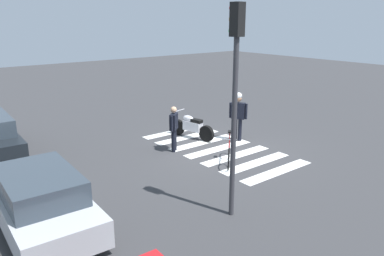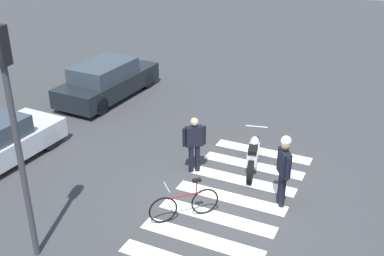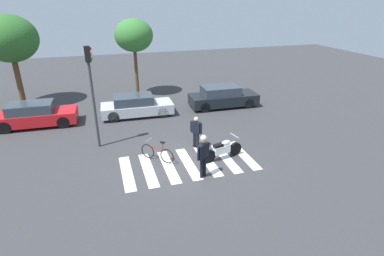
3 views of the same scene
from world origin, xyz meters
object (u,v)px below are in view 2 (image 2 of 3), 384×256
car_black_suv (107,81)px  officer_by_motorcycle (194,142)px  police_motorcycle (253,155)px  leaning_bicycle (185,204)px  traffic_light_pole (13,115)px  officer_on_foot (284,165)px

car_black_suv → officer_by_motorcycle: bearing=-124.2°
police_motorcycle → officer_by_motorcycle: officer_by_motorcycle is taller
police_motorcycle → leaning_bicycle: 2.94m
car_black_suv → traffic_light_pole: traffic_light_pole is taller
officer_on_foot → officer_by_motorcycle: bearing=78.1°
officer_by_motorcycle → traffic_light_pole: bearing=160.9°
leaning_bicycle → officer_by_motorcycle: (2.06, 0.71, 0.53)m
officer_by_motorcycle → car_black_suv: 6.42m
car_black_suv → traffic_light_pole: 9.29m
police_motorcycle → traffic_light_pole: traffic_light_pole is taller
car_black_suv → officer_on_foot: bearing=-117.7°
leaning_bicycle → traffic_light_pole: bearing=137.2°
car_black_suv → traffic_light_pole: bearing=-155.3°
officer_on_foot → car_black_suv: officer_on_foot is taller
leaning_bicycle → traffic_light_pole: size_ratio=0.26×
police_motorcycle → traffic_light_pole: size_ratio=0.42×
officer_on_foot → traffic_light_pole: traffic_light_pole is taller
officer_on_foot → car_black_suv: (4.15, 7.90, -0.43)m
traffic_light_pole → police_motorcycle: bearing=-29.4°
police_motorcycle → officer_on_foot: 1.89m
leaning_bicycle → car_black_suv: bearing=46.7°
police_motorcycle → officer_by_motorcycle: size_ratio=1.27×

